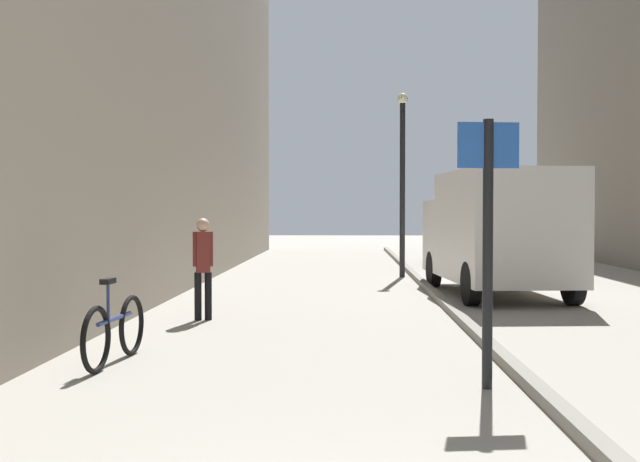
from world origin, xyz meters
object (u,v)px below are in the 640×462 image
Objects in this scene: delivery_van at (497,230)px; lamp_post at (402,172)px; parked_car at (461,243)px; street_sign_post at (488,229)px; bicycle_leaning at (115,330)px; pedestrian_main_foreground at (203,261)px.

lamp_post is at bearing 106.34° from delivery_van.
street_sign_post is at bearing -95.95° from parked_car.
delivery_van reaches higher than bicycle_leaning.
parked_car is at bearing -104.43° from street_sign_post.
lamp_post is at bearing 48.63° from pedestrian_main_foreground.
delivery_van is 8.93m from parked_car.
pedestrian_main_foreground is 0.62× the size of street_sign_post.
street_sign_post is (-2.31, -17.23, 0.83)m from parked_car.
pedestrian_main_foreground is at bearing -113.34° from parked_car.
bicycle_leaning is (-5.67, -7.28, -0.95)m from delivery_van.
delivery_van reaches higher than pedestrian_main_foreground.
delivery_van is 8.52m from street_sign_post.
bicycle_leaning is at bearing -109.44° from lamp_post.
bicycle_leaning is at bearing -109.50° from parked_car.
parked_car is 1.63× the size of street_sign_post.
parked_car is 17.41m from street_sign_post.
lamp_post reaches higher than delivery_van.
pedestrian_main_foreground is 0.91× the size of bicycle_leaning.
street_sign_post is at bearing -10.22° from bicycle_leaning.
lamp_post is (-1.61, 4.23, 1.39)m from delivery_van.
lamp_post is at bearing -113.63° from parked_car.
parked_car is 2.40× the size of bicycle_leaning.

